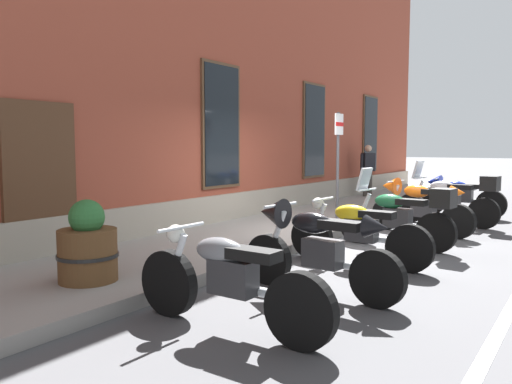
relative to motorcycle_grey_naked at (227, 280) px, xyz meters
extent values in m
plane|color=#424244|center=(4.56, 1.12, -0.47)|extent=(140.00, 140.00, 0.00)
cube|color=gray|center=(4.56, 2.37, -0.39)|extent=(30.39, 2.50, 0.16)
cube|color=brown|center=(4.56, 6.85, 3.36)|extent=(24.39, 6.47, 7.67)
cube|color=gray|center=(4.56, 3.57, -0.12)|extent=(24.39, 0.10, 0.70)
cube|color=#472B19|center=(0.49, 3.58, 0.68)|extent=(1.10, 0.08, 2.30)
cube|color=#513823|center=(4.56, 3.59, 1.63)|extent=(1.22, 0.06, 2.52)
cube|color=black|center=(4.56, 3.56, 1.63)|extent=(1.10, 0.03, 2.40)
cube|color=#513823|center=(8.62, 3.59, 1.63)|extent=(1.22, 0.06, 2.52)
cube|color=black|center=(8.62, 3.56, 1.63)|extent=(1.10, 0.03, 2.40)
cube|color=#513823|center=(12.69, 3.59, 1.63)|extent=(1.22, 0.06, 2.52)
cube|color=black|center=(12.69, 3.56, 1.63)|extent=(1.10, 0.03, 2.40)
cylinder|color=black|center=(0.01, 0.74, -0.14)|extent=(0.13, 0.66, 0.66)
cylinder|color=black|center=(-0.02, -0.77, -0.14)|extent=(0.13, 0.66, 0.66)
cylinder|color=silver|center=(0.01, 0.64, 0.09)|extent=(0.08, 0.29, 0.59)
cube|color=#28282B|center=(0.00, -0.07, 0.04)|extent=(0.23, 0.44, 0.32)
ellipsoid|color=slate|center=(0.00, 0.08, 0.26)|extent=(0.27, 0.52, 0.24)
cube|color=black|center=(-0.01, -0.30, 0.27)|extent=(0.23, 0.48, 0.10)
cylinder|color=silver|center=(0.01, 0.56, 0.43)|extent=(0.62, 0.05, 0.04)
cylinder|color=silver|center=(0.11, -0.37, -0.09)|extent=(0.10, 0.45, 0.09)
sphere|color=silver|center=(0.01, 0.64, 0.36)|extent=(0.18, 0.18, 0.18)
cylinder|color=black|center=(1.53, 0.53, -0.16)|extent=(0.18, 0.63, 0.62)
cylinder|color=black|center=(1.40, -0.91, -0.16)|extent=(0.18, 0.63, 0.62)
cylinder|color=silver|center=(1.52, 0.43, 0.12)|extent=(0.10, 0.34, 0.68)
cube|color=#28282B|center=(1.46, -0.24, 0.02)|extent=(0.26, 0.46, 0.32)
ellipsoid|color=black|center=(1.47, -0.09, 0.35)|extent=(0.31, 0.54, 0.24)
cube|color=black|center=(1.44, -0.47, 0.36)|extent=(0.26, 0.50, 0.10)
cylinder|color=silver|center=(1.51, 0.35, 0.52)|extent=(0.62, 0.09, 0.04)
cylinder|color=silver|center=(1.55, -0.55, -0.11)|extent=(0.13, 0.46, 0.09)
cone|color=black|center=(1.53, 0.48, 0.42)|extent=(0.39, 0.37, 0.36)
cone|color=black|center=(1.40, -0.89, 0.38)|extent=(0.26, 0.28, 0.24)
cylinder|color=black|center=(3.10, 0.75, -0.15)|extent=(0.13, 0.66, 0.65)
cylinder|color=black|center=(3.07, -0.74, -0.15)|extent=(0.13, 0.66, 0.65)
cylinder|color=silver|center=(3.10, 0.65, 0.08)|extent=(0.08, 0.30, 0.59)
cube|color=#28282B|center=(3.08, -0.04, 0.03)|extent=(0.23, 0.44, 0.32)
ellipsoid|color=gold|center=(3.09, 0.11, 0.26)|extent=(0.27, 0.53, 0.24)
cube|color=black|center=(3.08, -0.27, 0.27)|extent=(0.23, 0.48, 0.10)
cylinder|color=silver|center=(3.10, 0.57, 0.43)|extent=(0.62, 0.05, 0.04)
cylinder|color=silver|center=(3.20, -0.34, -0.10)|extent=(0.10, 0.45, 0.09)
sphere|color=silver|center=(3.10, 0.65, 0.36)|extent=(0.18, 0.18, 0.18)
cylinder|color=black|center=(4.67, 0.67, -0.15)|extent=(0.18, 0.65, 0.64)
cylinder|color=black|center=(4.54, -0.70, -0.15)|extent=(0.18, 0.65, 0.64)
cylinder|color=silver|center=(4.66, 0.57, 0.10)|extent=(0.10, 0.31, 0.63)
cube|color=#28282B|center=(4.60, -0.06, 0.03)|extent=(0.26, 0.46, 0.32)
ellipsoid|color=#195633|center=(4.61, 0.09, 0.30)|extent=(0.31, 0.54, 0.24)
cube|color=black|center=(4.58, -0.29, 0.31)|extent=(0.26, 0.50, 0.10)
cylinder|color=silver|center=(4.65, 0.50, 0.47)|extent=(0.62, 0.09, 0.04)
cylinder|color=silver|center=(4.69, -0.37, -0.10)|extent=(0.13, 0.46, 0.09)
cube|color=#B2BCC6|center=(4.65, 0.55, 0.65)|extent=(0.37, 0.17, 0.40)
cube|color=black|center=(4.53, -0.80, 0.41)|extent=(0.39, 0.35, 0.30)
cylinder|color=black|center=(6.32, 0.72, -0.16)|extent=(0.25, 0.65, 0.64)
cylinder|color=black|center=(6.03, -0.72, -0.16)|extent=(0.25, 0.65, 0.64)
cylinder|color=silver|center=(6.30, 0.62, 0.12)|extent=(0.13, 0.34, 0.68)
cube|color=#28282B|center=(6.17, -0.05, 0.02)|extent=(0.30, 0.48, 0.32)
ellipsoid|color=orange|center=(6.20, 0.10, 0.35)|extent=(0.36, 0.56, 0.24)
cube|color=black|center=(6.12, -0.27, 0.36)|extent=(0.31, 0.51, 0.10)
cylinder|color=silver|center=(6.29, 0.55, 0.52)|extent=(0.61, 0.16, 0.04)
cylinder|color=silver|center=(6.22, -0.36, -0.11)|extent=(0.18, 0.46, 0.09)
cone|color=orange|center=(6.31, 0.67, 0.42)|extent=(0.42, 0.41, 0.36)
cone|color=orange|center=(6.03, -0.70, 0.38)|extent=(0.29, 0.30, 0.24)
cylinder|color=black|center=(7.63, 0.62, -0.15)|extent=(0.19, 0.65, 0.64)
cylinder|color=black|center=(7.47, -0.90, -0.15)|extent=(0.19, 0.65, 0.64)
cylinder|color=silver|center=(7.62, 0.52, 0.13)|extent=(0.10, 0.34, 0.68)
cube|color=#28282B|center=(7.55, -0.19, 0.03)|extent=(0.26, 0.46, 0.32)
ellipsoid|color=#B7BABF|center=(7.56, -0.04, 0.35)|extent=(0.31, 0.54, 0.24)
cube|color=black|center=(7.52, -0.42, 0.36)|extent=(0.27, 0.50, 0.10)
cylinder|color=silver|center=(7.61, 0.44, 0.52)|extent=(0.62, 0.10, 0.04)
cylinder|color=silver|center=(7.64, -0.50, -0.10)|extent=(0.14, 0.46, 0.09)
cube|color=#B2BCC6|center=(7.62, 0.50, 0.70)|extent=(0.37, 0.18, 0.40)
cube|color=black|center=(7.46, -1.00, 0.46)|extent=(0.39, 0.36, 0.30)
cylinder|color=black|center=(9.15, 0.59, -0.13)|extent=(0.16, 0.69, 0.68)
cylinder|color=black|center=(9.06, -0.79, -0.13)|extent=(0.16, 0.69, 0.68)
cylinder|color=silver|center=(9.14, 0.49, 0.09)|extent=(0.09, 0.29, 0.58)
cube|color=#28282B|center=(9.10, -0.15, 0.05)|extent=(0.25, 0.45, 0.32)
ellipsoid|color=#192D9E|center=(9.11, 0.00, 0.26)|extent=(0.29, 0.54, 0.24)
cube|color=black|center=(9.08, -0.38, 0.27)|extent=(0.25, 0.49, 0.10)
cylinder|color=silver|center=(9.13, 0.41, 0.43)|extent=(0.62, 0.08, 0.04)
cylinder|color=silver|center=(9.20, -0.46, -0.08)|extent=(0.12, 0.45, 0.09)
cone|color=#192D9E|center=(9.14, 0.54, 0.33)|extent=(0.38, 0.36, 0.36)
cone|color=#192D9E|center=(9.06, -0.77, 0.29)|extent=(0.26, 0.27, 0.24)
cylinder|color=#38332D|center=(11.08, 3.08, 0.07)|extent=(0.14, 0.14, 0.78)
cylinder|color=#38332D|center=(11.24, 3.00, 0.07)|extent=(0.14, 0.14, 0.78)
cube|color=black|center=(11.16, 3.04, 0.74)|extent=(0.45, 0.36, 0.55)
sphere|color=tan|center=(11.16, 3.04, 1.15)|extent=(0.21, 0.21, 0.21)
cylinder|color=black|center=(10.94, 3.15, 0.71)|extent=(0.09, 0.09, 0.52)
cylinder|color=black|center=(11.39, 2.93, 0.71)|extent=(0.09, 0.09, 0.52)
cylinder|color=#4C4C51|center=(6.19, 1.77, 0.80)|extent=(0.06, 0.06, 2.24)
cube|color=white|center=(6.19, 1.75, 1.67)|extent=(0.36, 0.03, 0.44)
cube|color=red|center=(6.19, 1.73, 1.67)|extent=(0.36, 0.01, 0.08)
cylinder|color=brown|center=(0.02, 1.99, -0.02)|extent=(0.66, 0.66, 0.59)
cylinder|color=black|center=(0.02, 1.99, -0.02)|extent=(0.69, 0.69, 0.04)
sphere|color=#28602D|center=(0.02, 1.99, 0.42)|extent=(0.40, 0.40, 0.40)
camera|label=1|loc=(-3.60, -2.74, 1.21)|focal=35.49mm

